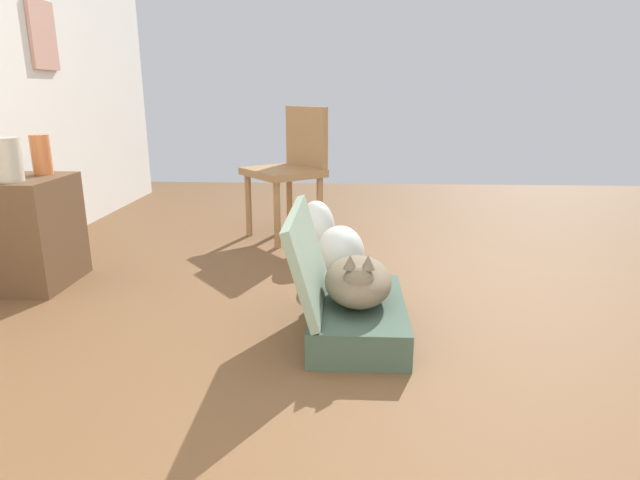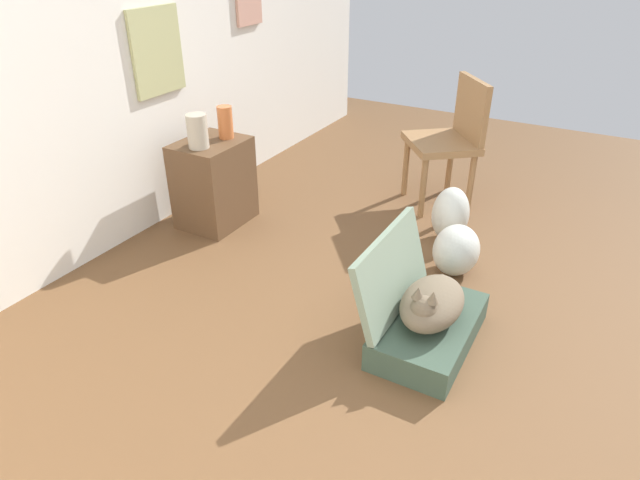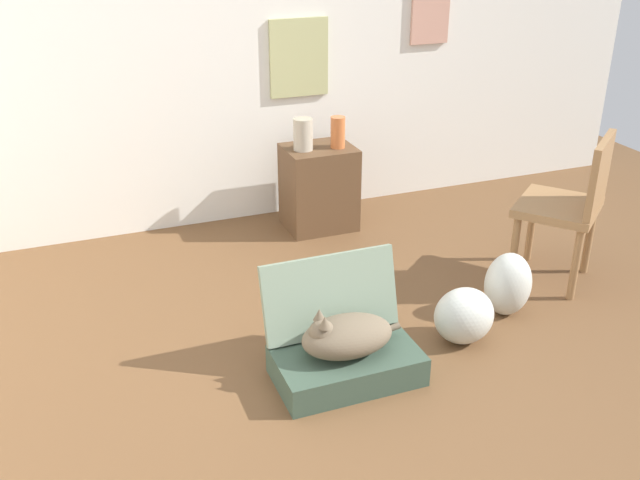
{
  "view_description": "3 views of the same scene",
  "coord_description": "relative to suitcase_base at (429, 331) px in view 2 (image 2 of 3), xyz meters",
  "views": [
    {
      "loc": [
        -2.1,
        0.19,
        1.0
      ],
      "look_at": [
        0.02,
        0.3,
        0.41
      ],
      "focal_mm": 29.84,
      "sensor_mm": 36.0,
      "label": 1
    },
    {
      "loc": [
        -2.1,
        -0.43,
        1.77
      ],
      "look_at": [
        0.03,
        0.76,
        0.39
      ],
      "focal_mm": 30.97,
      "sensor_mm": 36.0,
      "label": 2
    },
    {
      "loc": [
        -1.13,
        -2.45,
        2.06
      ],
      "look_at": [
        0.11,
        0.77,
        0.43
      ],
      "focal_mm": 40.36,
      "sensor_mm": 36.0,
      "label": 3
    }
  ],
  "objects": [
    {
      "name": "vase_short",
      "position": [
        0.64,
        1.66,
        0.61
      ],
      "size": [
        0.1,
        0.1,
        0.21
      ],
      "primitive_type": "cylinder",
      "color": "#CC6B38",
      "rests_on": "side_table"
    },
    {
      "name": "plastic_bag_clear",
      "position": [
        1.06,
        0.24,
        0.11
      ],
      "size": [
        0.26,
        0.23,
        0.36
      ],
      "primitive_type": "ellipsoid",
      "color": "silver",
      "rests_on": "ground"
    },
    {
      "name": "plastic_bag_white",
      "position": [
        0.69,
        0.09,
        0.08
      ],
      "size": [
        0.32,
        0.26,
        0.3
      ],
      "primitive_type": "ellipsoid",
      "color": "silver",
      "rests_on": "ground"
    },
    {
      "name": "vase_tall",
      "position": [
        0.41,
        1.7,
        0.61
      ],
      "size": [
        0.13,
        0.13,
        0.21
      ],
      "primitive_type": "cylinder",
      "color": "#B7AD99",
      "rests_on": "side_table"
    },
    {
      "name": "suitcase_lid",
      "position": [
        0.0,
        0.21,
        0.27
      ],
      "size": [
        0.68,
        0.14,
        0.39
      ],
      "primitive_type": "cube",
      "rotation": [
        1.29,
        0.0,
        0.0
      ],
      "color": "gray",
      "rests_on": "suitcase_base"
    },
    {
      "name": "ground_plane",
      "position": [
        0.0,
        -0.14,
        -0.07
      ],
      "size": [
        7.68,
        7.68,
        0.0
      ],
      "primitive_type": "plane",
      "color": "brown",
      "rests_on": "ground"
    },
    {
      "name": "suitcase_base",
      "position": [
        0.0,
        0.0,
        0.0
      ],
      "size": [
        0.68,
        0.4,
        0.15
      ],
      "primitive_type": "cube",
      "color": "#384C3D",
      "rests_on": "ground"
    },
    {
      "name": "side_table",
      "position": [
        0.52,
        1.71,
        0.21
      ],
      "size": [
        0.46,
        0.38,
        0.58
      ],
      "primitive_type": "cube",
      "color": "brown",
      "rests_on": "ground"
    },
    {
      "name": "cat",
      "position": [
        -0.01,
        0.0,
        0.17
      ],
      "size": [
        0.52,
        0.28,
        0.24
      ],
      "color": "brown",
      "rests_on": "suitcase_base"
    },
    {
      "name": "chair",
      "position": [
        1.58,
        0.44,
        0.43
      ],
      "size": [
        0.64,
        0.64,
        0.9
      ],
      "rotation": [
        0.0,
        0.0,
        -2.45
      ],
      "color": "olive",
      "rests_on": "ground"
    },
    {
      "name": "wall_back",
      "position": [
        0.01,
        2.12,
        1.23
      ],
      "size": [
        6.4,
        0.15,
        2.6
      ],
      "color": "silver",
      "rests_on": "ground"
    }
  ]
}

